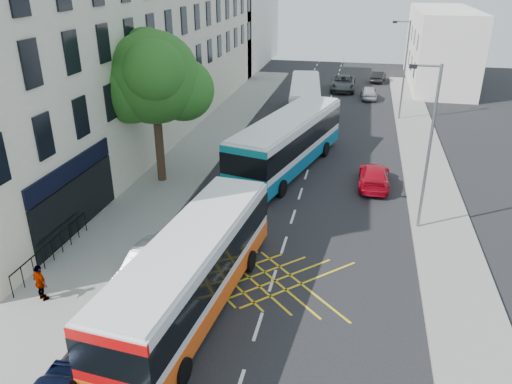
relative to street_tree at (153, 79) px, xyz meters
The scene contains 18 objects.
pavement_left 6.22m from the street_tree, 73.47° to the left, with size 5.00×70.00×0.15m, color gray.
pavement_right 17.17m from the street_tree, ahead, with size 3.00×70.00×0.15m, color gray.
terrace_main 11.00m from the street_tree, 119.95° to the left, with size 8.30×45.00×13.50m.
terrace_far 40.43m from the street_tree, 97.81° to the left, with size 8.00×20.00×10.00m, color silver.
building_right 38.43m from the street_tree, 59.43° to the left, with size 6.00×18.00×8.00m, color silver.
street_tree is the anchor object (origin of this frame).
lamp_near 15.10m from the street_tree, 11.40° to the right, with size 1.45×0.15×8.00m.
lamp_far 22.57m from the street_tree, 49.19° to the left, with size 1.45×0.15×8.00m.
railings 11.22m from the street_tree, 97.02° to the right, with size 0.08×5.60×1.14m, color black, non-canonical shape.
bus_near 13.53m from the street_tree, 62.62° to the right, with size 3.64×11.35×3.14m.
bus_mid 9.23m from the street_tree, 27.73° to the left, with size 5.84×12.68×3.48m.
bus_far 18.34m from the street_tree, 67.72° to the left, with size 3.69×10.97×3.02m.
parked_car_silver 12.00m from the street_tree, 70.62° to the right, with size 1.56×4.46×1.47m, color #B7BBBF.
red_hatchback 14.01m from the street_tree, ahead, with size 1.78×4.39×1.27m, color red.
distant_car_grey 29.65m from the street_tree, 71.02° to the left, with size 2.50×5.43×1.51m, color #404448.
distant_car_silver 27.70m from the street_tree, 63.31° to the left, with size 1.49×3.71×1.26m, color #A9AAB1.
distant_car_dark 35.69m from the street_tree, 68.00° to the left, with size 1.31×3.77×1.24m, color black.
pedestrian_far 13.43m from the street_tree, 89.89° to the right, with size 0.90×0.38×1.54m, color gray.
Camera 1 is at (2.97, -11.28, 11.99)m, focal length 35.00 mm.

